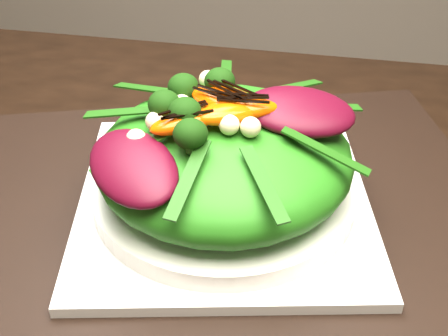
% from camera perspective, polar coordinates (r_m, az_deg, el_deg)
% --- Properties ---
extents(dining_table, '(1.60, 0.90, 0.75)m').
position_cam_1_polar(dining_table, '(0.55, -5.51, -10.53)').
color(dining_table, black).
rests_on(dining_table, floor).
extents(placemat, '(0.63, 0.55, 0.00)m').
position_cam_1_polar(placemat, '(0.58, -0.00, -3.67)').
color(placemat, black).
rests_on(placemat, dining_table).
extents(plate_base, '(0.33, 0.33, 0.01)m').
position_cam_1_polar(plate_base, '(0.58, 0.00, -3.10)').
color(plate_base, silver).
rests_on(plate_base, placemat).
extents(salad_bowl, '(0.25, 0.25, 0.02)m').
position_cam_1_polar(salad_bowl, '(0.57, 0.00, -1.97)').
color(salad_bowl, white).
rests_on(salad_bowl, plate_base).
extents(lettuce_mound, '(0.28, 0.28, 0.08)m').
position_cam_1_polar(lettuce_mound, '(0.55, 0.00, 1.13)').
color(lettuce_mound, '#2B7616').
rests_on(lettuce_mound, salad_bowl).
extents(radicchio_leaf, '(0.11, 0.08, 0.02)m').
position_cam_1_polar(radicchio_leaf, '(0.53, 7.26, 5.38)').
color(radicchio_leaf, '#410615').
rests_on(radicchio_leaf, lettuce_mound).
extents(orange_segment, '(0.07, 0.03, 0.02)m').
position_cam_1_polar(orange_segment, '(0.53, -2.41, 6.07)').
color(orange_segment, '#E84503').
rests_on(orange_segment, lettuce_mound).
extents(broccoli_floret, '(0.05, 0.05, 0.04)m').
position_cam_1_polar(broccoli_floret, '(0.56, -6.24, 8.01)').
color(broccoli_floret, '#143209').
rests_on(broccoli_floret, lettuce_mound).
extents(macadamia_nut, '(0.02, 0.02, 0.02)m').
position_cam_1_polar(macadamia_nut, '(0.48, 1.96, 2.18)').
color(macadamia_nut, beige).
rests_on(macadamia_nut, lettuce_mound).
extents(balsamic_drizzle, '(0.05, 0.01, 0.00)m').
position_cam_1_polar(balsamic_drizzle, '(0.53, -2.44, 6.93)').
color(balsamic_drizzle, black).
rests_on(balsamic_drizzle, orange_segment).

